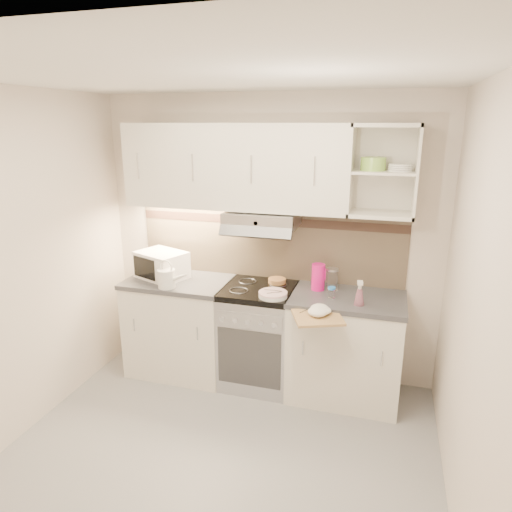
% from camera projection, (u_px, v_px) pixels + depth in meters
% --- Properties ---
extents(ground, '(3.00, 3.00, 0.00)m').
position_uv_depth(ground, '(214.00, 464.00, 3.13)').
color(ground, gray).
rests_on(ground, ground).
extents(room_shell, '(3.04, 2.84, 2.52)m').
position_uv_depth(room_shell, '(229.00, 221.00, 3.01)').
color(room_shell, beige).
rests_on(room_shell, ground).
extents(base_cabinet_left, '(0.90, 0.60, 0.86)m').
position_uv_depth(base_cabinet_left, '(181.00, 327.00, 4.22)').
color(base_cabinet_left, silver).
rests_on(base_cabinet_left, ground).
extents(worktop_left, '(0.92, 0.62, 0.04)m').
position_uv_depth(worktop_left, '(179.00, 281.00, 4.10)').
color(worktop_left, '#47474C').
rests_on(worktop_left, base_cabinet_left).
extents(base_cabinet_right, '(0.90, 0.60, 0.86)m').
position_uv_depth(base_cabinet_right, '(345.00, 349.00, 3.82)').
color(base_cabinet_right, silver).
rests_on(base_cabinet_right, ground).
extents(worktop_right, '(0.92, 0.62, 0.04)m').
position_uv_depth(worktop_right, '(348.00, 299.00, 3.69)').
color(worktop_right, '#47474C').
rests_on(worktop_right, base_cabinet_right).
extents(electric_range, '(0.60, 0.60, 0.90)m').
position_uv_depth(electric_range, '(259.00, 335.00, 4.01)').
color(electric_range, '#B7B7BC').
rests_on(electric_range, ground).
extents(microwave, '(0.51, 0.45, 0.24)m').
position_uv_depth(microwave, '(161.00, 265.00, 4.11)').
color(microwave, white).
rests_on(microwave, worktop_left).
extents(watering_can, '(0.29, 0.15, 0.25)m').
position_uv_depth(watering_can, '(167.00, 278.00, 3.86)').
color(watering_can, white).
rests_on(watering_can, worktop_left).
extents(plate_stack, '(0.23, 0.23, 0.05)m').
position_uv_depth(plate_stack, '(273.00, 294.00, 3.67)').
color(plate_stack, silver).
rests_on(plate_stack, electric_range).
extents(bread_loaf, '(0.16, 0.16, 0.04)m').
position_uv_depth(bread_loaf, '(277.00, 281.00, 4.00)').
color(bread_loaf, '#A45C3C').
rests_on(bread_loaf, electric_range).
extents(pink_pitcher, '(0.12, 0.11, 0.22)m').
position_uv_depth(pink_pitcher, '(318.00, 277.00, 3.81)').
color(pink_pitcher, '#DA117A').
rests_on(pink_pitcher, worktop_right).
extents(glass_jar, '(0.10, 0.10, 0.19)m').
position_uv_depth(glass_jar, '(332.00, 279.00, 3.81)').
color(glass_jar, silver).
rests_on(glass_jar, worktop_right).
extents(spice_jar, '(0.06, 0.06, 0.09)m').
position_uv_depth(spice_jar, '(332.00, 292.00, 3.65)').
color(spice_jar, silver).
rests_on(spice_jar, worktop_right).
extents(spray_bottle, '(0.08, 0.08, 0.21)m').
position_uv_depth(spray_bottle, '(359.00, 295.00, 3.50)').
color(spray_bottle, pink).
rests_on(spray_bottle, worktop_right).
extents(cutting_board, '(0.44, 0.42, 0.02)m').
position_uv_depth(cutting_board, '(318.00, 317.00, 3.37)').
color(cutting_board, tan).
rests_on(cutting_board, base_cabinet_right).
extents(dish_towel, '(0.26, 0.22, 0.07)m').
position_uv_depth(dish_towel, '(317.00, 310.00, 3.38)').
color(dish_towel, silver).
rests_on(dish_towel, cutting_board).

